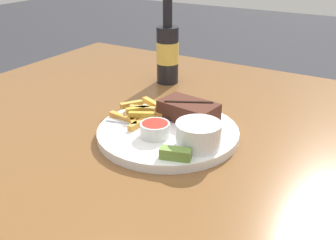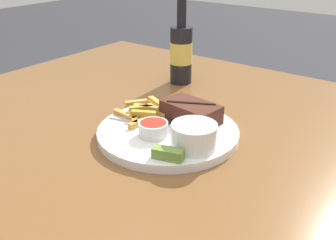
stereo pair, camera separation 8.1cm
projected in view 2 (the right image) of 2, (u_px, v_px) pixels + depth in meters
The scene contains 10 objects.
dining_table at pixel (168, 166), 0.85m from camera, with size 1.31×1.12×0.72m.
dinner_plate at pixel (168, 133), 0.82m from camera, with size 0.29×0.29×0.02m.
steak_portion at pixel (191, 112), 0.85m from camera, with size 0.13×0.09×0.04m.
fries_pile at pixel (144, 112), 0.87m from camera, with size 0.12×0.13×0.02m.
coleslaw_cup at pixel (194, 135), 0.73m from camera, with size 0.09×0.09×0.05m.
dipping_sauce_cup at pixel (153, 128), 0.78m from camera, with size 0.06×0.06×0.03m.
pickle_spear at pixel (168, 154), 0.70m from camera, with size 0.06×0.04×0.02m.
fork_utensil at pixel (135, 122), 0.84m from camera, with size 0.13×0.04×0.00m.
knife_utensil at pixel (171, 120), 0.85m from camera, with size 0.02×0.17×0.01m.
beer_bottle at pixel (181, 51), 1.10m from camera, with size 0.06×0.06×0.26m.
Camera 2 is at (0.44, -0.59, 1.10)m, focal length 42.00 mm.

